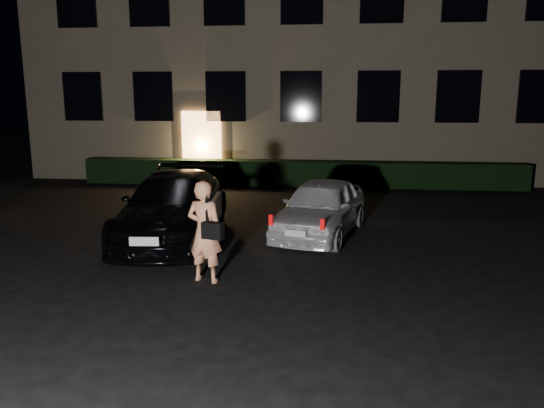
# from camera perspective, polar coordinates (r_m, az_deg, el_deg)

# --- Properties ---
(ground) EXTENTS (80.00, 80.00, 0.00)m
(ground) POSITION_cam_1_polar(r_m,az_deg,el_deg) (8.16, -1.81, -10.37)
(ground) COLOR black
(ground) RESTS_ON ground
(building) EXTENTS (20.00, 8.11, 12.00)m
(building) POSITION_cam_1_polar(r_m,az_deg,el_deg) (22.69, 3.84, 19.08)
(building) COLOR #6C614D
(building) RESTS_ON ground
(hedge) EXTENTS (15.00, 0.70, 0.85)m
(hedge) POSITION_cam_1_polar(r_m,az_deg,el_deg) (18.21, 2.94, 3.32)
(hedge) COLOR black
(hedge) RESTS_ON ground
(sedan) EXTENTS (2.40, 4.99, 1.39)m
(sedan) POSITION_cam_1_polar(r_m,az_deg,el_deg) (11.65, -10.52, -0.25)
(sedan) COLOR black
(sedan) RESTS_ON ground
(hatch) EXTENTS (2.32, 3.90, 1.24)m
(hatch) POSITION_cam_1_polar(r_m,az_deg,el_deg) (11.75, 5.27, -0.37)
(hatch) COLOR white
(hatch) RESTS_ON ground
(man) EXTENTS (0.72, 0.57, 1.71)m
(man) POSITION_cam_1_polar(r_m,az_deg,el_deg) (8.80, -7.22, -2.93)
(man) COLOR #FF9F6F
(man) RESTS_ON ground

